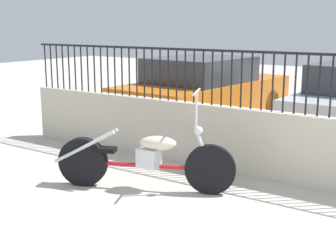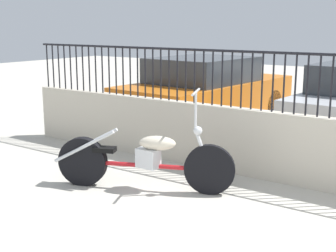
# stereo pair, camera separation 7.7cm
# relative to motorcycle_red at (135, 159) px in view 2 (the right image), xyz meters

# --- Properties ---
(low_wall) EXTENTS (10.02, 0.18, 0.93)m
(low_wall) POSITION_rel_motorcycle_red_xyz_m (1.83, 1.33, 0.07)
(low_wall) COLOR beige
(low_wall) RESTS_ON ground_plane
(fence_railing) EXTENTS (10.02, 0.04, 0.79)m
(fence_railing) POSITION_rel_motorcycle_red_xyz_m (1.83, 1.33, 1.04)
(fence_railing) COLOR black
(fence_railing) RESTS_ON low_wall
(motorcycle_red) EXTENTS (2.18, 1.04, 1.29)m
(motorcycle_red) POSITION_rel_motorcycle_red_xyz_m (0.00, 0.00, 0.00)
(motorcycle_red) COLOR black
(motorcycle_red) RESTS_ON ground_plane
(car_orange) EXTENTS (2.11, 4.31, 1.39)m
(car_orange) POSITION_rel_motorcycle_red_xyz_m (-1.29, 3.96, 0.31)
(car_orange) COLOR black
(car_orange) RESTS_ON ground_plane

